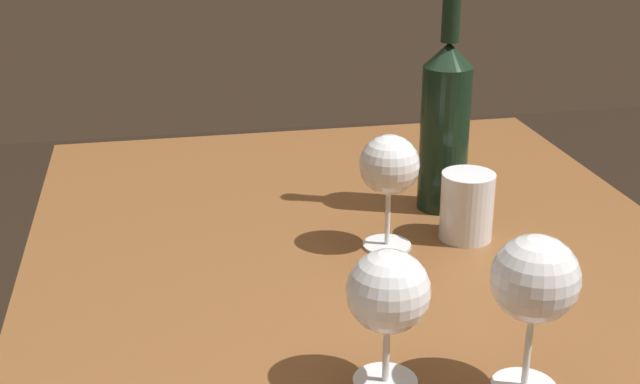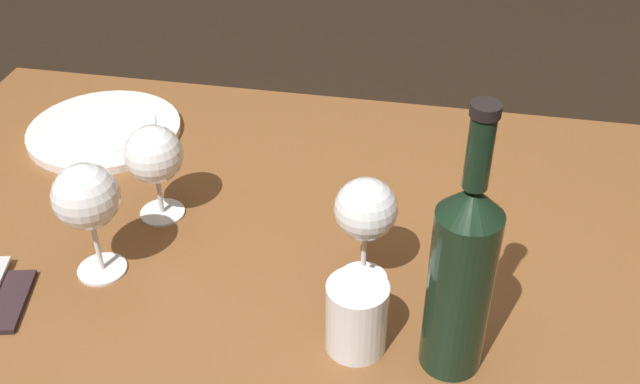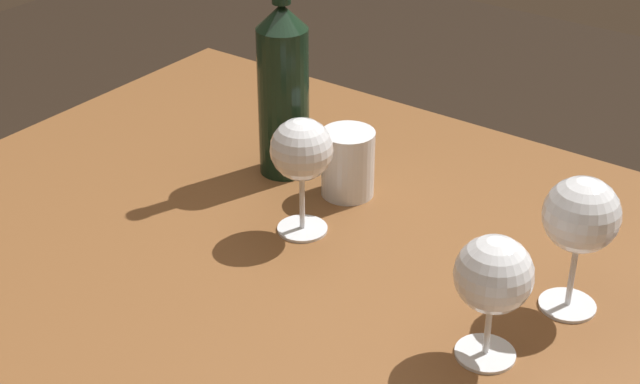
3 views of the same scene
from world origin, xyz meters
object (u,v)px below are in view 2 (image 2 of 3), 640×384
object	(u,v)px
wine_bottle	(461,275)
water_tumbler	(357,319)
wine_glass_left	(366,212)
wine_glass_centre	(86,199)
dinner_plate	(104,130)
wine_glass_right	(154,156)

from	to	relation	value
wine_bottle	water_tumbler	xyz separation A→B (m)	(0.11, -0.00, -0.09)
wine_glass_left	wine_glass_centre	world-z (taller)	wine_glass_centre
wine_bottle	dinner_plate	bearing A→B (deg)	-33.27
wine_glass_left	dinner_plate	size ratio (longest dim) A/B	0.61
wine_glass_right	wine_bottle	world-z (taller)	wine_bottle
wine_glass_centre	dinner_plate	size ratio (longest dim) A/B	0.64
wine_bottle	wine_glass_right	bearing A→B (deg)	-25.29
wine_glass_left	wine_glass_right	distance (m)	0.32
wine_glass_right	water_tumbler	size ratio (longest dim) A/B	1.55
wine_glass_right	dinner_plate	distance (m)	0.28
wine_glass_left	water_tumbler	size ratio (longest dim) A/B	1.67
wine_glass_left	dinner_plate	xyz separation A→B (m)	(0.49, -0.28, -0.11)
wine_glass_right	wine_glass_centre	size ratio (longest dim) A/B	0.88
dinner_plate	wine_glass_left	bearing A→B (deg)	149.98
wine_glass_right	wine_glass_centre	bearing A→B (deg)	74.90
wine_glass_left	water_tumbler	bearing A→B (deg)	93.77
wine_glass_centre	dinner_plate	distance (m)	0.37
wine_glass_left	wine_glass_right	world-z (taller)	wine_glass_left
wine_glass_right	dinner_plate	world-z (taller)	wine_glass_right
wine_glass_centre	water_tumbler	distance (m)	0.37
wine_glass_right	water_tumbler	world-z (taller)	wine_glass_right
wine_glass_centre	wine_glass_right	bearing A→B (deg)	-105.10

